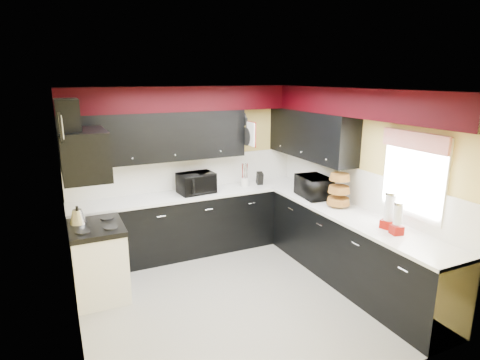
# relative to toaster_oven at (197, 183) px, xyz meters

# --- Properties ---
(ground) EXTENTS (3.60, 3.60, 0.00)m
(ground) POSITION_rel_toaster_oven_xyz_m (-0.02, -1.48, -1.09)
(ground) COLOR gray
(ground) RESTS_ON ground
(wall_back) EXTENTS (3.60, 0.06, 2.50)m
(wall_back) POSITION_rel_toaster_oven_xyz_m (-0.02, 0.32, 0.16)
(wall_back) COLOR #E0C666
(wall_back) RESTS_ON ground
(wall_right) EXTENTS (0.06, 3.60, 2.50)m
(wall_right) POSITION_rel_toaster_oven_xyz_m (1.78, -1.48, 0.16)
(wall_right) COLOR #E0C666
(wall_right) RESTS_ON ground
(wall_left) EXTENTS (0.06, 3.60, 2.50)m
(wall_left) POSITION_rel_toaster_oven_xyz_m (-1.82, -1.48, 0.16)
(wall_left) COLOR #E0C666
(wall_left) RESTS_ON ground
(ceiling) EXTENTS (3.60, 3.60, 0.06)m
(ceiling) POSITION_rel_toaster_oven_xyz_m (-0.02, -1.48, 1.41)
(ceiling) COLOR white
(ceiling) RESTS_ON wall_back
(cab_back) EXTENTS (3.60, 0.60, 0.90)m
(cab_back) POSITION_rel_toaster_oven_xyz_m (-0.02, 0.02, -0.64)
(cab_back) COLOR black
(cab_back) RESTS_ON ground
(cab_right) EXTENTS (0.60, 3.00, 0.90)m
(cab_right) POSITION_rel_toaster_oven_xyz_m (1.48, -1.78, -0.64)
(cab_right) COLOR black
(cab_right) RESTS_ON ground
(counter_back) EXTENTS (3.62, 0.64, 0.04)m
(counter_back) POSITION_rel_toaster_oven_xyz_m (-0.02, 0.02, -0.17)
(counter_back) COLOR white
(counter_back) RESTS_ON cab_back
(counter_right) EXTENTS (0.64, 3.02, 0.04)m
(counter_right) POSITION_rel_toaster_oven_xyz_m (1.48, -1.78, -0.17)
(counter_right) COLOR white
(counter_right) RESTS_ON cab_right
(splash_back) EXTENTS (3.60, 0.02, 0.50)m
(splash_back) POSITION_rel_toaster_oven_xyz_m (-0.02, 0.31, 0.10)
(splash_back) COLOR white
(splash_back) RESTS_ON counter_back
(splash_right) EXTENTS (0.02, 3.60, 0.50)m
(splash_right) POSITION_rel_toaster_oven_xyz_m (1.77, -1.48, 0.10)
(splash_right) COLOR white
(splash_right) RESTS_ON counter_right
(upper_back) EXTENTS (2.60, 0.35, 0.70)m
(upper_back) POSITION_rel_toaster_oven_xyz_m (-0.52, 0.15, 0.71)
(upper_back) COLOR black
(upper_back) RESTS_ON wall_back
(upper_right) EXTENTS (0.35, 1.80, 0.70)m
(upper_right) POSITION_rel_toaster_oven_xyz_m (1.60, -0.58, 0.71)
(upper_right) COLOR black
(upper_right) RESTS_ON wall_right
(soffit_back) EXTENTS (3.60, 0.36, 0.35)m
(soffit_back) POSITION_rel_toaster_oven_xyz_m (-0.02, 0.14, 1.23)
(soffit_back) COLOR black
(soffit_back) RESTS_ON wall_back
(soffit_right) EXTENTS (0.36, 3.24, 0.35)m
(soffit_right) POSITION_rel_toaster_oven_xyz_m (1.60, -1.66, 1.23)
(soffit_right) COLOR black
(soffit_right) RESTS_ON wall_right
(stove) EXTENTS (0.60, 0.75, 0.86)m
(stove) POSITION_rel_toaster_oven_xyz_m (-1.52, -0.73, -0.66)
(stove) COLOR white
(stove) RESTS_ON ground
(cooktop) EXTENTS (0.62, 0.77, 0.06)m
(cooktop) POSITION_rel_toaster_oven_xyz_m (-1.52, -0.73, -0.20)
(cooktop) COLOR black
(cooktop) RESTS_ON stove
(hood) EXTENTS (0.50, 0.78, 0.55)m
(hood) POSITION_rel_toaster_oven_xyz_m (-1.57, -0.73, 0.69)
(hood) COLOR black
(hood) RESTS_ON wall_left
(hood_duct) EXTENTS (0.24, 0.40, 0.40)m
(hood_duct) POSITION_rel_toaster_oven_xyz_m (-1.70, -0.73, 1.11)
(hood_duct) COLOR black
(hood_duct) RESTS_ON wall_left
(window) EXTENTS (0.03, 0.86, 0.96)m
(window) POSITION_rel_toaster_oven_xyz_m (1.76, -2.38, 0.46)
(window) COLOR white
(window) RESTS_ON wall_right
(valance) EXTENTS (0.04, 0.88, 0.20)m
(valance) POSITION_rel_toaster_oven_xyz_m (1.71, -2.38, 0.86)
(valance) COLOR red
(valance) RESTS_ON wall_right
(pan_top) EXTENTS (0.03, 0.22, 0.40)m
(pan_top) POSITION_rel_toaster_oven_xyz_m (0.80, 0.07, 0.91)
(pan_top) COLOR black
(pan_top) RESTS_ON upper_back
(pan_mid) EXTENTS (0.03, 0.28, 0.46)m
(pan_mid) POSITION_rel_toaster_oven_xyz_m (0.80, -0.06, 0.66)
(pan_mid) COLOR black
(pan_mid) RESTS_ON upper_back
(pan_low) EXTENTS (0.03, 0.24, 0.42)m
(pan_low) POSITION_rel_toaster_oven_xyz_m (0.80, 0.20, 0.63)
(pan_low) COLOR black
(pan_low) RESTS_ON upper_back
(cut_board) EXTENTS (0.03, 0.26, 0.35)m
(cut_board) POSITION_rel_toaster_oven_xyz_m (0.81, -0.18, 0.71)
(cut_board) COLOR white
(cut_board) RESTS_ON upper_back
(baskets) EXTENTS (0.27, 0.27, 0.50)m
(baskets) POSITION_rel_toaster_oven_xyz_m (1.50, -1.43, 0.09)
(baskets) COLOR brown
(baskets) RESTS_ON upper_right
(clock) EXTENTS (0.03, 0.30, 0.30)m
(clock) POSITION_rel_toaster_oven_xyz_m (-1.79, -1.23, 1.06)
(clock) COLOR black
(clock) RESTS_ON wall_left
(deco_plate) EXTENTS (0.03, 0.24, 0.24)m
(deco_plate) POSITION_rel_toaster_oven_xyz_m (1.75, -1.83, 1.16)
(deco_plate) COLOR white
(deco_plate) RESTS_ON wall_right
(toaster_oven) EXTENTS (0.56, 0.48, 0.30)m
(toaster_oven) POSITION_rel_toaster_oven_xyz_m (0.00, 0.00, 0.00)
(toaster_oven) COLOR black
(toaster_oven) RESTS_ON counter_back
(microwave) EXTENTS (0.43, 0.58, 0.30)m
(microwave) POSITION_rel_toaster_oven_xyz_m (1.46, -0.92, 0.00)
(microwave) COLOR black
(microwave) RESTS_ON counter_right
(utensil_crock) EXTENTS (0.13, 0.13, 0.14)m
(utensil_crock) POSITION_rel_toaster_oven_xyz_m (0.82, 0.04, -0.08)
(utensil_crock) COLOR silver
(utensil_crock) RESTS_ON counter_back
(knife_block) EXTENTS (0.12, 0.14, 0.20)m
(knife_block) POSITION_rel_toaster_oven_xyz_m (1.08, 0.02, -0.05)
(knife_block) COLOR black
(knife_block) RESTS_ON counter_back
(kettle) EXTENTS (0.24, 0.24, 0.17)m
(kettle) POSITION_rel_toaster_oven_xyz_m (-1.70, -0.57, -0.08)
(kettle) COLOR #A7A8AC
(kettle) RESTS_ON cooktop
(dispenser_a) EXTENTS (0.19, 0.19, 0.41)m
(dispenser_a) POSITION_rel_toaster_oven_xyz_m (1.51, -2.31, 0.05)
(dispenser_a) COLOR #5E050F
(dispenser_a) RESTS_ON counter_right
(dispenser_b) EXTENTS (0.14, 0.14, 0.33)m
(dispenser_b) POSITION_rel_toaster_oven_xyz_m (1.46, -2.49, 0.01)
(dispenser_b) COLOR #5B0407
(dispenser_b) RESTS_ON counter_right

